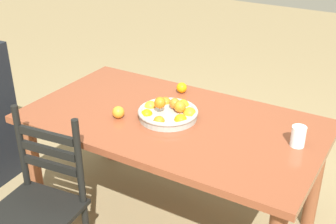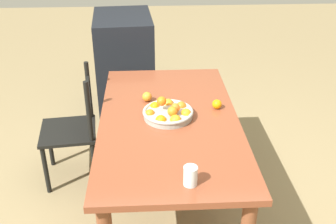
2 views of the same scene
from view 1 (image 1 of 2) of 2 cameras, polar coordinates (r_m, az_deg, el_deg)
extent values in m
plane|color=olive|center=(2.96, 0.50, -13.47)|extent=(12.00, 12.00, 0.00)
cube|color=brown|center=(2.55, 0.56, -1.27)|extent=(1.71, 0.94, 0.04)
cylinder|color=brown|center=(2.84, 18.41, -8.28)|extent=(0.08, 0.08, 0.69)
cylinder|color=brown|center=(3.40, -7.44, -0.88)|extent=(0.08, 0.08, 0.69)
cylinder|color=brown|center=(2.92, -16.81, -6.98)|extent=(0.08, 0.08, 0.69)
cube|color=black|center=(2.41, -17.04, -12.46)|extent=(0.47, 0.47, 0.03)
cylinder|color=black|center=(2.75, -16.93, -12.76)|extent=(0.04, 0.04, 0.42)
cylinder|color=black|center=(2.49, -18.38, -4.23)|extent=(0.04, 0.04, 0.48)
cylinder|color=black|center=(2.28, -11.38, -6.35)|extent=(0.04, 0.04, 0.48)
cube|color=black|center=(2.41, -14.84, -6.68)|extent=(0.33, 0.06, 0.04)
cube|color=black|center=(2.37, -15.10, -4.84)|extent=(0.33, 0.06, 0.04)
cube|color=black|center=(2.32, -15.36, -2.93)|extent=(0.33, 0.06, 0.04)
cylinder|color=#9EA097|center=(2.54, 0.00, -0.37)|extent=(0.33, 0.33, 0.04)
torus|color=#9EA097|center=(2.53, 0.00, 0.07)|extent=(0.35, 0.35, 0.02)
sphere|color=orange|center=(2.60, -2.21, 0.70)|extent=(0.07, 0.07, 0.07)
sphere|color=orange|center=(2.51, -2.75, -0.37)|extent=(0.07, 0.07, 0.07)
sphere|color=orange|center=(2.43, -1.16, -1.28)|extent=(0.07, 0.07, 0.07)
sphere|color=orange|center=(2.44, 1.63, -1.12)|extent=(0.07, 0.07, 0.07)
sphere|color=orange|center=(2.51, 2.79, -0.25)|extent=(0.08, 0.08, 0.08)
sphere|color=orange|center=(2.61, 1.93, 0.84)|extent=(0.07, 0.07, 0.07)
sphere|color=orange|center=(2.64, -0.36, 1.18)|extent=(0.07, 0.07, 0.07)
sphere|color=orange|center=(2.48, -1.04, 1.21)|extent=(0.07, 0.07, 0.07)
sphere|color=orange|center=(2.54, 0.87, 1.13)|extent=(0.06, 0.06, 0.06)
sphere|color=orange|center=(2.51, 1.54, 0.69)|extent=(0.07, 0.07, 0.07)
sphere|color=orange|center=(2.86, 1.77, 3.14)|extent=(0.07, 0.07, 0.07)
sphere|color=orange|center=(2.56, -6.42, -0.03)|extent=(0.07, 0.07, 0.07)
cylinder|color=silver|center=(2.35, 16.42, -3.02)|extent=(0.07, 0.07, 0.11)
camera|label=2|loc=(2.21, 69.75, 15.02)|focal=43.20mm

